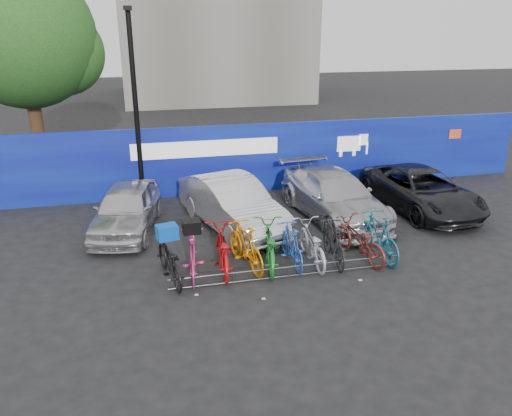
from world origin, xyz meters
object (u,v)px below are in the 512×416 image
object	(u,v)px
car_0	(126,208)
bike_1	(193,255)
bike_0	(169,259)
bike_8	(359,240)
bike_2	(222,250)
bike_4	(269,245)
bike_rack	(288,272)
bike_5	(291,245)
car_2	(334,196)
car_3	(421,190)
bike_7	(334,243)
tree	(31,40)
lamppost	(136,105)
bike_9	(378,236)
car_1	(232,204)
bike_3	(246,246)
bike_6	(311,244)

from	to	relation	value
car_0	bike_1	size ratio (longest dim) A/B	2.11
bike_0	bike_8	world-z (taller)	same
bike_1	bike_2	bearing A→B (deg)	-159.94
bike_4	bike_rack	bearing A→B (deg)	122.23
bike_5	bike_8	world-z (taller)	bike_5
car_2	car_3	distance (m)	2.97
bike_7	bike_8	xyz separation A→B (m)	(0.68, 0.03, -0.01)
car_2	bike_4	xyz separation A→B (m)	(-2.76, -2.73, -0.16)
bike_rack	car_0	xyz separation A→B (m)	(-3.68, 3.83, 0.51)
bike_0	bike_2	size ratio (longest dim) A/B	0.97
tree	bike_8	bearing A→B (deg)	-48.96
tree	bike_rack	distance (m)	13.55
car_3	bike_1	world-z (taller)	car_3
tree	bike_0	size ratio (longest dim) A/B	3.97
lamppost	bike_2	size ratio (longest dim) A/B	3.02
bike_2	bike_1	bearing A→B (deg)	18.12
car_2	car_3	world-z (taller)	car_2
lamppost	bike_9	world-z (taller)	lamppost
car_1	bike_2	xyz separation A→B (m)	(-0.74, -2.62, -0.20)
bike_2	bike_9	size ratio (longest dim) A/B	1.02
bike_rack	bike_0	distance (m)	2.79
bike_7	bike_8	size ratio (longest dim) A/B	0.89
bike_1	bike_8	size ratio (longest dim) A/B	0.95
bike_2	bike_3	xyz separation A→B (m)	(0.57, 0.02, 0.04)
car_1	car_2	xyz separation A→B (m)	(3.17, 0.06, -0.03)
tree	bike_8	size ratio (longest dim) A/B	3.97
car_3	bike_3	distance (m)	6.85
car_1	bike_0	xyz separation A→B (m)	(-2.02, -2.83, -0.22)
car_0	bike_4	distance (m)	4.60
lamppost	bike_8	xyz separation A→B (m)	(5.20, -5.43, -2.76)
bike_9	bike_8	bearing A→B (deg)	-7.39
car_2	bike_7	distance (m)	3.12
bike_rack	car_1	distance (m)	3.50
bike_rack	bike_4	xyz separation A→B (m)	(-0.29, 0.72, 0.38)
car_2	car_3	xyz separation A→B (m)	(2.97, 0.04, -0.05)
lamppost	car_2	bearing A→B (deg)	-24.29
car_3	bike_6	world-z (taller)	car_3
car_3	bike_6	size ratio (longest dim) A/B	2.42
car_0	bike_0	xyz separation A→B (m)	(0.97, -3.27, -0.16)
bike_6	bike_7	bearing A→B (deg)	168.54
car_2	bike_4	distance (m)	3.88
car_2	bike_6	world-z (taller)	car_2
bike_rack	bike_3	xyz separation A→B (m)	(-0.86, 0.78, 0.41)
bike_4	bike_9	distance (m)	2.80
lamppost	bike_5	size ratio (longest dim) A/B	3.54
bike_3	bike_6	xyz separation A→B (m)	(1.64, -0.12, -0.06)
bike_8	bike_0	bearing A→B (deg)	-14.63
bike_3	bike_6	bearing A→B (deg)	162.50
car_3	bike_4	world-z (taller)	car_3
car_2	bike_7	bearing A→B (deg)	-118.40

